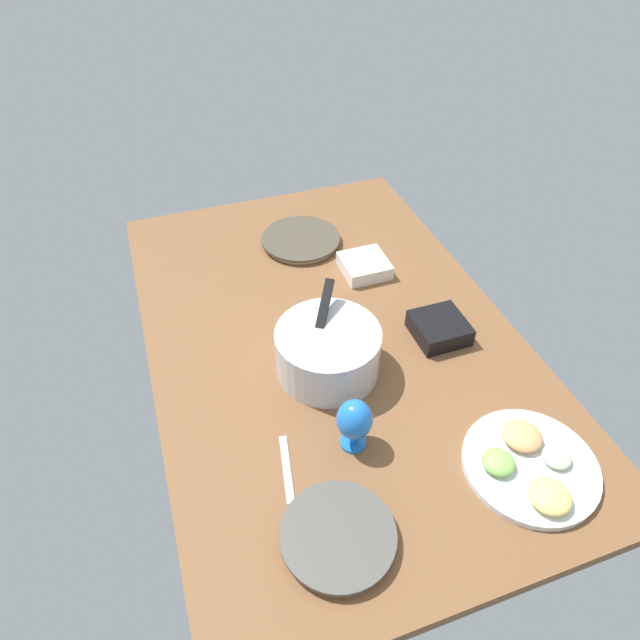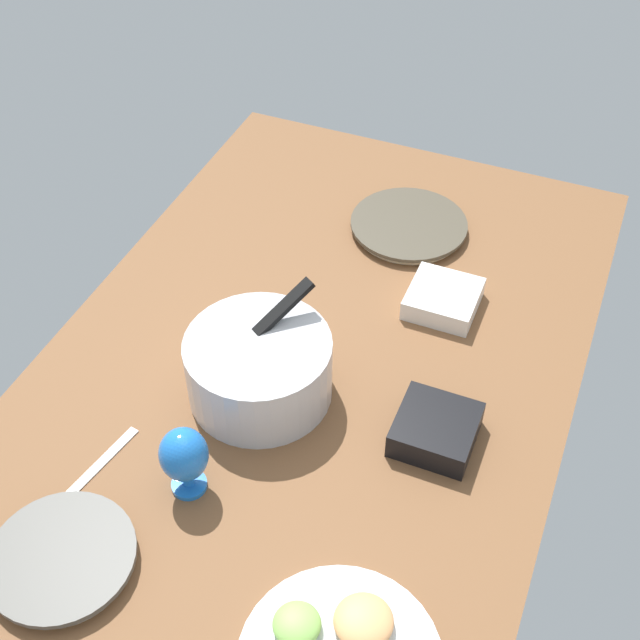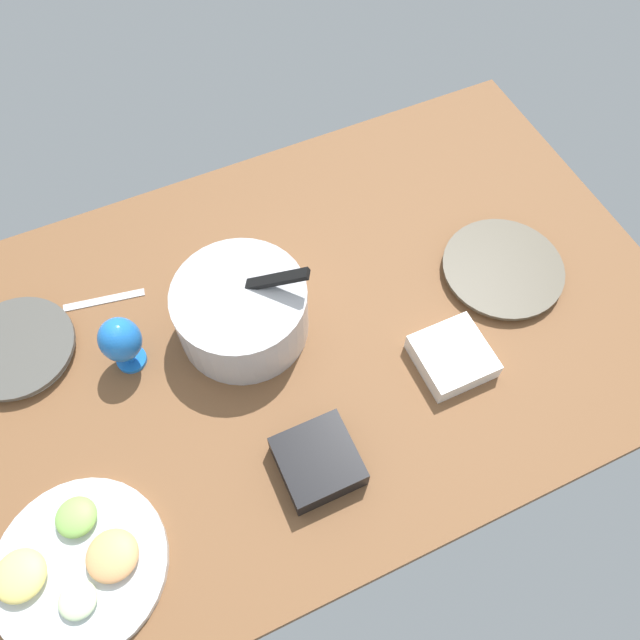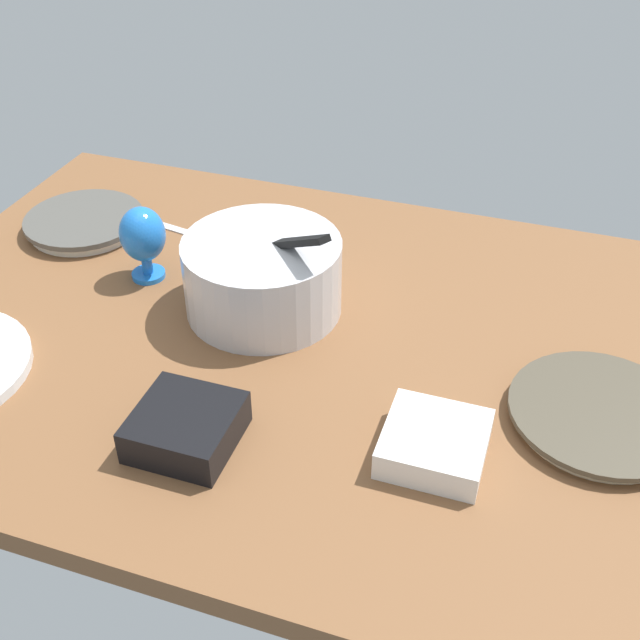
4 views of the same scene
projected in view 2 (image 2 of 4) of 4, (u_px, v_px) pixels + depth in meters
ground_plane at (313, 362)px, 174.88cm from camera, size 160.00×104.00×4.00cm
dinner_plate_left at (62, 559)px, 138.99cm from camera, size 24.47×24.47×2.92cm
dinner_plate_right at (409, 226)px, 201.46cm from camera, size 27.63×27.63×2.44cm
mixing_bowl at (259, 366)px, 161.32cm from camera, size 28.09×27.94×20.41cm
hurricane_glass_blue at (184, 456)px, 144.63cm from camera, size 8.53×8.53×14.71cm
square_bowl_white at (443, 298)px, 181.82cm from camera, size 14.60×14.60×4.66cm
square_bowl_black at (436, 428)px, 156.07cm from camera, size 14.56×14.56×5.67cm
fork_by_left_plate at (102, 462)px, 154.25cm from camera, size 18.03×4.98×0.60cm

